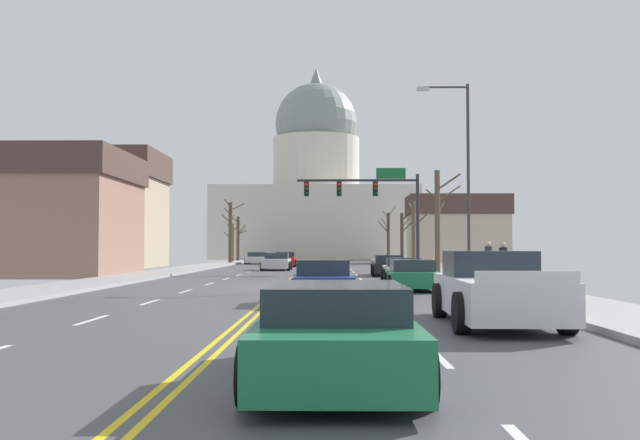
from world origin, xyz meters
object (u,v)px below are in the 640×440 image
at_px(sedan_near_02, 411,275).
at_px(pedestrian_01, 488,259).
at_px(pickup_truck_near_04, 495,291).
at_px(signal_gantry, 374,197).
at_px(sedan_near_05, 335,334).
at_px(sedan_oncoming_00, 277,262).
at_px(sedan_oncoming_02, 257,258).
at_px(street_lamp_right, 462,165).
at_px(sedan_oncoming_01, 286,260).
at_px(sedan_near_01, 403,270).
at_px(sedan_near_03, 322,282).
at_px(pedestrian_00, 503,260).
at_px(sedan_near_00, 388,266).

height_order(sedan_near_02, pedestrian_01, pedestrian_01).
bearing_deg(pickup_truck_near_04, signal_gantry, 91.22).
bearing_deg(sedan_near_05, pedestrian_01, 73.01).
distance_m(sedan_oncoming_00, sedan_oncoming_02, 19.05).
relative_size(street_lamp_right, pickup_truck_near_04, 1.68).
distance_m(street_lamp_right, sedan_oncoming_01, 30.14).
distance_m(signal_gantry, sedan_near_01, 12.38).
distance_m(sedan_oncoming_01, pedestrian_01, 29.71).
xyz_separation_m(sedan_near_03, sedan_oncoming_02, (-6.92, 48.53, -0.05)).
bearing_deg(sedan_near_03, sedan_oncoming_02, 98.12).
bearing_deg(pedestrian_01, sedan_near_02, -128.77).
bearing_deg(sedan_near_01, pedestrian_00, -52.59).
relative_size(pickup_truck_near_04, sedan_oncoming_02, 1.14).
bearing_deg(sedan_near_03, sedan_oncoming_00, 96.82).
height_order(signal_gantry, pedestrian_00, signal_gantry).
height_order(street_lamp_right, sedan_oncoming_00, street_lamp_right).
xyz_separation_m(street_lamp_right, sedan_near_03, (-6.27, -10.75, -4.79)).
bearing_deg(sedan_near_05, sedan_oncoming_01, 94.16).
height_order(sedan_near_00, sedan_oncoming_02, sedan_near_00).
relative_size(sedan_oncoming_00, pedestrian_00, 2.61).
bearing_deg(sedan_oncoming_02, sedan_oncoming_01, -70.21).
bearing_deg(sedan_oncoming_01, pedestrian_00, -70.69).
relative_size(sedan_oncoming_01, pedestrian_01, 2.50).
distance_m(street_lamp_right, sedan_near_02, 7.27).
bearing_deg(street_lamp_right, pedestrian_00, -68.28).
height_order(sedan_near_05, sedan_oncoming_02, sedan_near_05).
bearing_deg(pedestrian_00, street_lamp_right, 111.72).
xyz_separation_m(sedan_near_00, sedan_oncoming_02, (-10.59, 28.71, -0.02)).
height_order(pickup_truck_near_04, sedan_near_05, pickup_truck_near_04).
relative_size(signal_gantry, pedestrian_01, 4.47).
bearing_deg(sedan_near_05, pedestrian_00, 70.82).
xyz_separation_m(sedan_near_01, sedan_oncoming_01, (-7.22, 26.21, 0.05)).
xyz_separation_m(sedan_near_00, pickup_truck_near_04, (0.08, -25.90, 0.15)).
xyz_separation_m(sedan_near_01, pedestrian_01, (3.78, -1.39, 0.59)).
bearing_deg(sedan_oncoming_01, sedan_near_03, -84.93).
relative_size(signal_gantry, sedan_oncoming_01, 1.79).
distance_m(pickup_truck_near_04, sedan_oncoming_00, 36.60).
distance_m(street_lamp_right, sedan_near_03, 13.34).
height_order(street_lamp_right, sedan_near_03, street_lamp_right).
xyz_separation_m(sedan_near_00, pedestrian_01, (3.88, -8.53, 0.56)).
xyz_separation_m(signal_gantry, pedestrian_01, (4.44, -12.95, -3.79)).
bearing_deg(sedan_oncoming_01, sedan_near_01, -74.60).
xyz_separation_m(street_lamp_right, pedestrian_01, (1.28, 0.53, -4.26)).
xyz_separation_m(sedan_near_01, sedan_oncoming_02, (-10.69, 35.85, 0.01)).
xyz_separation_m(sedan_near_01, sedan_near_02, (-0.36, -6.55, 0.02)).
height_order(sedan_near_00, sedan_near_05, sedan_near_05).
bearing_deg(sedan_near_05, sedan_near_00, 84.01).
height_order(sedan_near_03, pickup_truck_near_04, pickup_truck_near_04).
relative_size(pickup_truck_near_04, sedan_near_05, 1.16).
bearing_deg(sedan_oncoming_01, pedestrian_01, -68.27).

